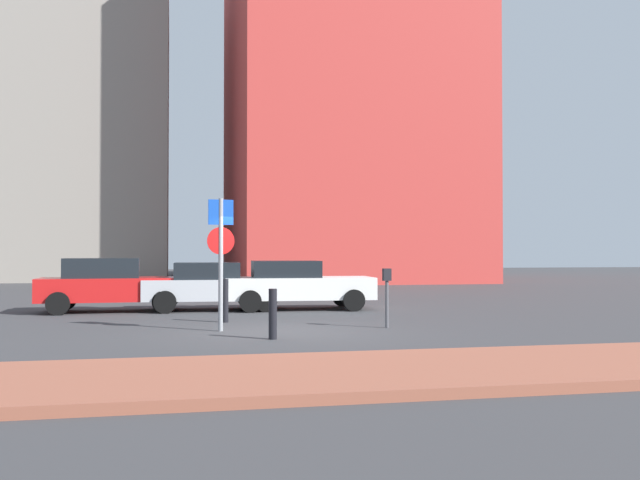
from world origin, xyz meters
name	(u,v)px	position (x,y,z in m)	size (l,w,h in m)	color
ground_plane	(279,331)	(0.00, 0.00, 0.00)	(120.00, 120.00, 0.00)	#38383A
sidewalk_brick	(344,374)	(0.00, -5.82, 0.07)	(40.00, 3.17, 0.14)	#93513D
parked_car_red	(110,284)	(-4.02, 6.01, 0.80)	(4.19, 1.98, 1.56)	red
parked_car_silver	(214,285)	(-1.05, 5.96, 0.74)	(4.27, 2.21, 1.42)	#B7BABF
parked_car_white	(296,284)	(1.40, 5.71, 0.76)	(4.54, 2.25, 1.47)	white
parking_sign_post	(221,247)	(-1.23, 0.31, 1.83)	(0.60, 0.10, 2.90)	gray
parking_meter	(387,289)	(2.52, 0.19, 0.88)	(0.18, 0.14, 1.35)	#4C4C51
traffic_bollard_near	(273,314)	(-0.32, -1.34, 0.50)	(0.17, 0.17, 1.00)	black
traffic_bollard_mid	(225,301)	(-0.99, 2.22, 0.53)	(0.15, 0.15, 1.07)	black
building_colorful_midrise	(343,102)	(8.57, 28.59, 11.54)	(14.19, 16.31, 23.07)	#BF3833
building_under_construction	(55,134)	(-9.99, 34.23, 9.69)	(14.92, 14.43, 19.39)	gray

